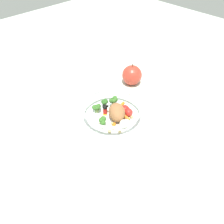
# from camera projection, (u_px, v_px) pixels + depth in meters

# --- Properties ---
(ground_plane) EXTENTS (2.40, 2.40, 0.00)m
(ground_plane) POSITION_uv_depth(u_px,v_px,m) (114.00, 122.00, 0.80)
(ground_plane) COLOR silver
(food_container) EXTENTS (0.21, 0.21, 0.07)m
(food_container) POSITION_uv_depth(u_px,v_px,m) (112.00, 113.00, 0.79)
(food_container) COLOR white
(food_container) RESTS_ON ground_plane
(loose_apple) EXTENTS (0.08, 0.08, 0.09)m
(loose_apple) POSITION_uv_depth(u_px,v_px,m) (132.00, 75.00, 0.94)
(loose_apple) COLOR #BC3828
(loose_apple) RESTS_ON ground_plane
(folded_napkin) EXTENTS (0.11, 0.11, 0.01)m
(folded_napkin) POSITION_uv_depth(u_px,v_px,m) (102.00, 180.00, 0.63)
(folded_napkin) COLOR silver
(folded_napkin) RESTS_ON ground_plane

